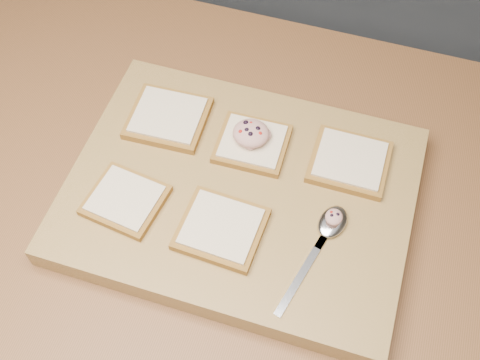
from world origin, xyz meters
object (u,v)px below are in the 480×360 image
object	(u,v)px
bread_far_center	(252,143)
tuna_salad_dollop	(251,133)
cutting_board	(240,194)
spoon	(328,229)

from	to	relation	value
bread_far_center	tuna_salad_dollop	world-z (taller)	tuna_salad_dollop
cutting_board	tuna_salad_dollop	distance (m)	0.10
cutting_board	tuna_salad_dollop	bearing A→B (deg)	95.71
tuna_salad_dollop	spoon	world-z (taller)	tuna_salad_dollop
bread_far_center	spoon	size ratio (longest dim) A/B	0.57
spoon	bread_far_center	bearing A→B (deg)	142.87
cutting_board	bread_far_center	distance (m)	0.09
tuna_salad_dollop	cutting_board	bearing A→B (deg)	-84.29
bread_far_center	spoon	xyz separation A→B (m)	(0.16, -0.12, -0.00)
tuna_salad_dollop	bread_far_center	bearing A→B (deg)	-41.81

